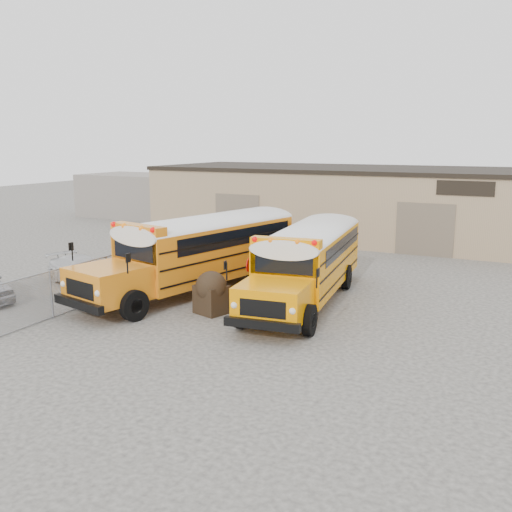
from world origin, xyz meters
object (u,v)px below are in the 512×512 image
at_px(school_bus_right, 339,233).
at_px(tarp_bundle, 211,292).
at_px(car_white, 82,271).
at_px(car_dark, 155,247).
at_px(school_bus_left, 292,229).

bearing_deg(school_bus_right, tarp_bundle, -99.97).
height_order(school_bus_right, tarp_bundle, school_bus_right).
bearing_deg(school_bus_right, car_white, -136.83).
distance_m(car_white, car_dark, 5.47).
xyz_separation_m(school_bus_right, tarp_bundle, (-1.72, -9.79, -0.95)).
height_order(school_bus_right, car_white, school_bus_right).
height_order(car_white, car_dark, car_dark).
height_order(school_bus_right, car_dark, school_bus_right).
height_order(tarp_bundle, car_dark, tarp_bundle).
bearing_deg(school_bus_left, car_dark, -157.43).
distance_m(school_bus_left, car_dark, 7.40).
xyz_separation_m(tarp_bundle, car_dark, (-7.47, 6.62, -0.03)).
height_order(school_bus_left, school_bus_right, school_bus_left).
xyz_separation_m(tarp_bundle, car_white, (-7.49, 1.16, -0.21)).
bearing_deg(car_dark, school_bus_right, -56.27).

